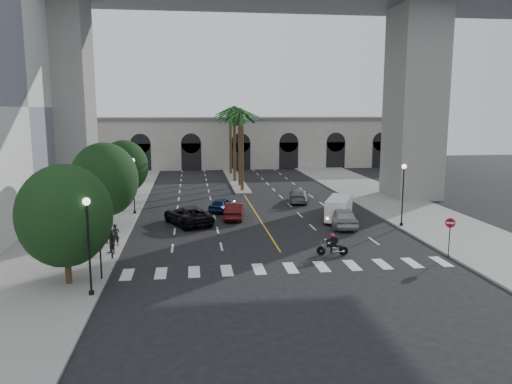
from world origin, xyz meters
name	(u,v)px	position (x,y,z in m)	size (l,w,h in m)	color
ground	(286,261)	(0.00, 0.00, 0.00)	(140.00, 140.00, 0.00)	black
sidewalk_left	(93,217)	(-15.00, 15.00, 0.07)	(8.00, 100.00, 0.15)	gray
sidewalk_right	(407,209)	(15.00, 15.00, 0.07)	(8.00, 100.00, 0.15)	gray
median	(235,179)	(0.00, 38.00, 0.10)	(2.00, 24.00, 0.20)	gray
pier_building	(226,142)	(0.00, 55.00, 4.27)	(71.00, 10.50, 8.50)	beige
bridge	(280,24)	(3.42, 22.00, 18.51)	(75.00, 13.00, 26.00)	gray
palm_a	(242,115)	(0.00, 28.00, 9.10)	(3.20, 3.20, 10.30)	#47331E
palm_b	(239,113)	(0.10, 32.00, 9.37)	(3.20, 3.20, 10.60)	#47331E
palm_c	(234,116)	(-0.20, 36.00, 8.91)	(3.20, 3.20, 10.10)	#47331E
palm_d	(234,110)	(0.15, 40.00, 9.65)	(3.20, 3.20, 10.90)	#47331E
palm_e	(230,114)	(-0.10, 44.00, 9.19)	(3.20, 3.20, 10.40)	#47331E
palm_f	(230,112)	(0.20, 48.00, 9.46)	(3.20, 3.20, 10.70)	#47331E
street_tree_near	(65,216)	(-13.00, -3.00, 4.02)	(5.20, 5.20, 6.89)	#382616
street_tree_mid	(104,180)	(-13.00, 10.00, 4.21)	(5.44, 5.44, 7.21)	#382616
street_tree_far	(124,167)	(-13.00, 22.00, 3.90)	(5.04, 5.04, 6.68)	#382616
lamp_post_left_near	(88,238)	(-11.40, -5.00, 3.22)	(0.40, 0.40, 5.35)	black
lamp_post_left_far	(133,181)	(-11.40, 16.00, 3.22)	(0.40, 0.40, 5.35)	black
lamp_post_right	(403,190)	(11.40, 8.00, 3.22)	(0.40, 0.40, 5.35)	black
traffic_signal_near	(100,239)	(-11.30, -2.50, 2.51)	(0.25, 0.18, 3.65)	black
traffic_signal_far	(111,223)	(-11.30, 1.50, 2.51)	(0.25, 0.18, 3.65)	black
motorcycle_rider	(333,245)	(3.42, 0.82, 0.69)	(2.12, 0.61, 1.53)	black
car_a	(342,217)	(6.48, 8.76, 0.86)	(2.03, 5.04, 1.72)	#A2A3A6
car_b	(234,211)	(-2.27, 13.04, 0.76)	(1.60, 4.59, 1.51)	#450D0F
car_c	(188,215)	(-6.43, 11.41, 0.80)	(2.67, 5.78, 1.61)	black
car_d	(298,196)	(5.24, 20.35, 0.71)	(1.99, 4.91, 1.42)	slate
car_e	(221,205)	(-3.20, 16.62, 0.67)	(1.58, 3.92, 1.33)	#10224B
cargo_van	(339,208)	(6.87, 11.02, 1.16)	(3.68, 5.21, 2.09)	white
pedestrian_a	(116,235)	(-11.50, 4.64, 0.94)	(0.58, 0.38, 1.58)	black
pedestrian_b	(111,242)	(-11.50, 2.58, 0.96)	(0.79, 0.61, 1.62)	black
do_not_enter_sign	(450,229)	(10.95, -0.63, 1.95)	(0.61, 0.30, 2.69)	black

